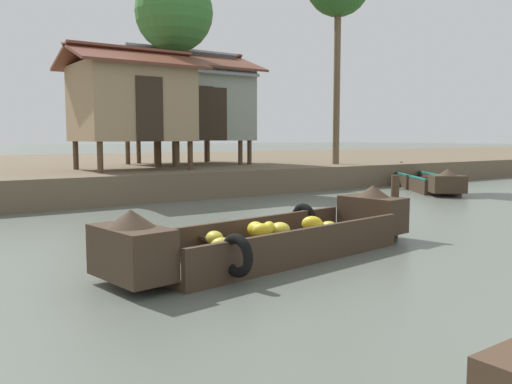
# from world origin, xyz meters

# --- Properties ---
(ground_plane) EXTENTS (300.00, 300.00, 0.00)m
(ground_plane) POSITION_xyz_m (0.00, 10.00, 0.00)
(ground_plane) COLOR #596056
(riverbank_strip) EXTENTS (160.00, 20.00, 0.76)m
(riverbank_strip) POSITION_xyz_m (0.00, 22.92, 0.38)
(riverbank_strip) COLOR brown
(riverbank_strip) RESTS_ON ground
(banana_boat) EXTENTS (5.33, 2.32, 0.91)m
(banana_boat) POSITION_xyz_m (-0.30, 5.95, 0.31)
(banana_boat) COLOR #3D2D21
(banana_boat) RESTS_ON ground
(fishing_skiff_distant) EXTENTS (4.15, 5.31, 0.82)m
(fishing_skiff_distant) POSITION_xyz_m (10.19, 11.65, 0.27)
(fishing_skiff_distant) COLOR #3D2D21
(fishing_skiff_distant) RESTS_ON ground
(stilt_house_mid_left) EXTENTS (3.84, 3.10, 3.62)m
(stilt_house_mid_left) POSITION_xyz_m (1.36, 15.33, 2.80)
(stilt_house_mid_left) COLOR #4C3826
(stilt_house_mid_left) RESTS_ON riverbank_strip
(stilt_house_mid_right) EXTENTS (4.36, 3.34, 4.08)m
(stilt_house_mid_right) POSITION_xyz_m (4.11, 17.31, 2.94)
(stilt_house_mid_right) COLOR #4C3826
(stilt_house_mid_right) RESTS_ON riverbank_strip
(stilt_house_right) EXTENTS (4.11, 3.92, 4.13)m
(stilt_house_right) POSITION_xyz_m (4.63, 17.59, 3.00)
(stilt_house_right) COLOR #4C3826
(stilt_house_right) RESTS_ON riverbank_strip
(palm_tree_near) EXTENTS (2.58, 2.58, 6.38)m
(palm_tree_near) POSITION_xyz_m (3.37, 16.45, 5.81)
(palm_tree_near) COLOR brown
(palm_tree_near) RESTS_ON riverbank_strip
(mooring_post) EXTENTS (0.14, 0.14, 1.08)m
(mooring_post) POSITION_xyz_m (2.34, 6.06, 0.54)
(mooring_post) COLOR #423323
(mooring_post) RESTS_ON ground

